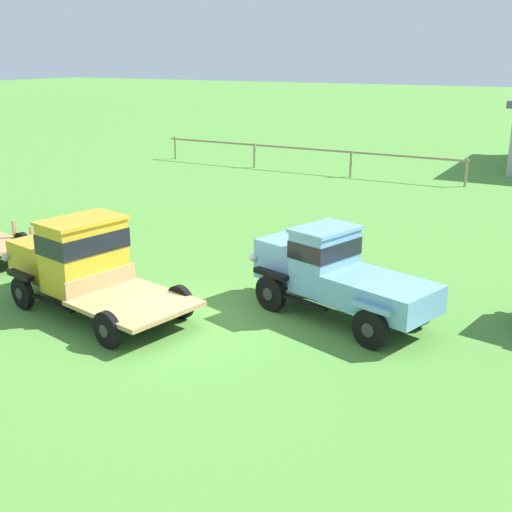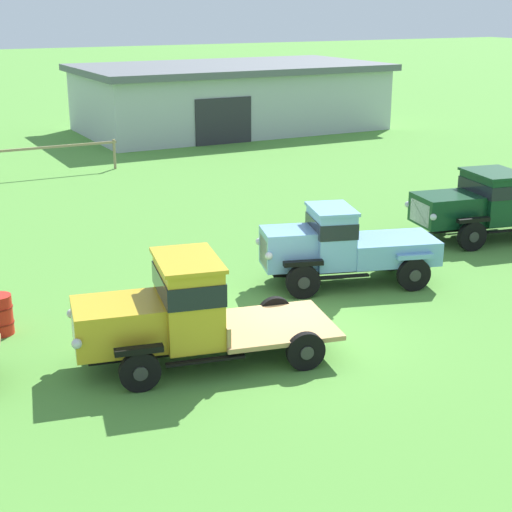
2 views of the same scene
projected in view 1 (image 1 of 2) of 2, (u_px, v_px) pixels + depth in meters
ground_plane at (183, 323)px, 14.76m from camera, size 240.00×240.00×0.00m
paddock_fence at (303, 152)px, 33.49m from camera, size 16.91×0.61×1.33m
vintage_truck_second_in_line at (79, 261)px, 15.43m from camera, size 5.68×3.08×2.25m
vintage_truck_midrow_center at (335, 273)px, 14.87m from camera, size 4.88×2.92×2.10m
oil_drum_beside_row at (84, 240)px, 19.70m from camera, size 0.60×0.60×0.91m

